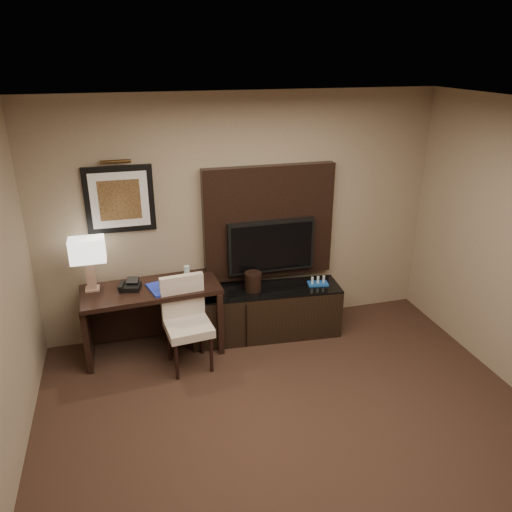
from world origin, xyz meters
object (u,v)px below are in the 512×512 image
object	(u,v)px
desk_chair	(188,327)
desk_phone	(130,285)
minibar_tray	(318,281)
tv	(271,246)
water_bottle	(187,274)
ice_bucket	(253,281)
desk	(154,319)
credenza	(265,312)
table_lamp	(89,265)

from	to	relation	value
desk_chair	desk_phone	size ratio (longest dim) A/B	4.59
desk_chair	minibar_tray	xyz separation A→B (m)	(1.55, 0.35, 0.16)
desk_phone	minibar_tray	distance (m)	2.09
tv	water_bottle	size ratio (longest dim) A/B	5.45
ice_bucket	water_bottle	bearing A→B (deg)	177.99
desk	desk_phone	bearing A→B (deg)	171.17
credenza	desk_phone	xyz separation A→B (m)	(-1.47, 0.02, 0.52)
ice_bucket	tv	bearing A→B (deg)	33.92
desk_phone	desk	bearing A→B (deg)	7.82
desk_phone	credenza	bearing A→B (deg)	12.23
desk	table_lamp	bearing A→B (deg)	165.48
desk_chair	desk_phone	bearing A→B (deg)	135.70
desk	desk_chair	world-z (taller)	desk_chair
table_lamp	desk_phone	xyz separation A→B (m)	(0.38, -0.09, -0.23)
table_lamp	water_bottle	xyz separation A→B (m)	(0.98, -0.07, -0.19)
minibar_tray	table_lamp	bearing A→B (deg)	176.34
credenza	tv	xyz separation A→B (m)	(0.12, 0.19, 0.73)
desk	tv	world-z (taller)	tv
water_bottle	minibar_tray	distance (m)	1.50
credenza	tv	world-z (taller)	tv
tv	credenza	bearing A→B (deg)	-122.24
credenza	desk_chair	xyz separation A→B (m)	(-0.93, -0.40, 0.18)
desk	water_bottle	bearing A→B (deg)	2.29
desk_chair	water_bottle	xyz separation A→B (m)	(0.07, 0.44, 0.39)
water_bottle	ice_bucket	distance (m)	0.75
desk_phone	table_lamp	bearing A→B (deg)	179.14
desk	table_lamp	distance (m)	0.89
desk_chair	desk_phone	xyz separation A→B (m)	(-0.53, 0.42, 0.35)
ice_bucket	minibar_tray	world-z (taller)	ice_bucket
desk	water_bottle	world-z (taller)	water_bottle
credenza	desk_phone	size ratio (longest dim) A/B	8.32
water_bottle	minibar_tray	world-z (taller)	water_bottle
table_lamp	minibar_tray	distance (m)	2.50
table_lamp	minibar_tray	world-z (taller)	table_lamp
credenza	minibar_tray	bearing A→B (deg)	0.32
tv	water_bottle	world-z (taller)	tv
desk_phone	ice_bucket	bearing A→B (deg)	12.83
minibar_tray	desk_phone	bearing A→B (deg)	178.24
tv	water_bottle	distance (m)	1.01
credenza	table_lamp	distance (m)	2.00
desk	desk_phone	size ratio (longest dim) A/B	7.01
desk_chair	desk_phone	distance (m)	0.76
tv	desk	bearing A→B (deg)	-172.16
credenza	water_bottle	bearing A→B (deg)	-178.19
tv	ice_bucket	world-z (taller)	tv
water_bottle	desk_chair	bearing A→B (deg)	-98.79
desk_phone	water_bottle	size ratio (longest dim) A/B	1.11
desk	tv	distance (m)	1.53
tv	minibar_tray	distance (m)	0.67
tv	table_lamp	size ratio (longest dim) A/B	1.78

